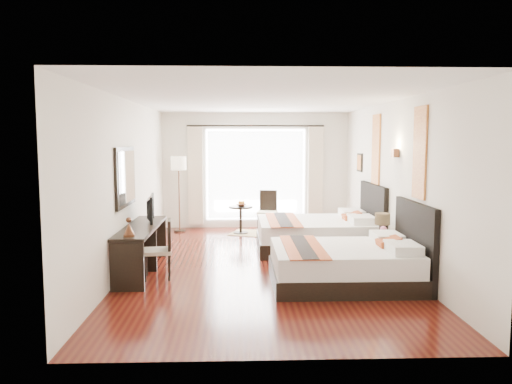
{
  "coord_description": "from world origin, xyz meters",
  "views": [
    {
      "loc": [
        -0.42,
        -8.39,
        2.12
      ],
      "look_at": [
        -0.11,
        0.32,
        1.23
      ],
      "focal_mm": 35.0,
      "sensor_mm": 36.0,
      "label": 1
    }
  ],
  "objects_px": {
    "side_table": "(241,220)",
    "console_desk": "(142,249)",
    "fruit_bowl": "(241,205)",
    "television": "(147,208)",
    "bed_near": "(349,263)",
    "vase": "(383,235)",
    "desk_chair": "(159,260)",
    "bed_far": "(320,233)",
    "window_chair": "(267,219)",
    "nightstand": "(382,252)",
    "floor_lamp": "(179,168)",
    "table_lamp": "(382,221)"
  },
  "relations": [
    {
      "from": "vase",
      "to": "floor_lamp",
      "type": "relative_size",
      "value": 0.07
    },
    {
      "from": "nightstand",
      "to": "bed_near",
      "type": "bearing_deg",
      "value": -127.67
    },
    {
      "from": "nightstand",
      "to": "television",
      "type": "distance_m",
      "value": 4.05
    },
    {
      "from": "bed_far",
      "to": "window_chair",
      "type": "bearing_deg",
      "value": 113.65
    },
    {
      "from": "bed_near",
      "to": "nightstand",
      "type": "height_order",
      "value": "bed_near"
    },
    {
      "from": "console_desk",
      "to": "bed_far",
      "type": "bearing_deg",
      "value": 25.8
    },
    {
      "from": "table_lamp",
      "to": "floor_lamp",
      "type": "distance_m",
      "value": 5.11
    },
    {
      "from": "fruit_bowl",
      "to": "console_desk",
      "type": "bearing_deg",
      "value": -116.67
    },
    {
      "from": "bed_near",
      "to": "vase",
      "type": "xyz_separation_m",
      "value": [
        0.76,
        0.89,
        0.25
      ]
    },
    {
      "from": "nightstand",
      "to": "vase",
      "type": "height_order",
      "value": "vase"
    },
    {
      "from": "bed_near",
      "to": "fruit_bowl",
      "type": "relative_size",
      "value": 9.68
    },
    {
      "from": "desk_chair",
      "to": "window_chair",
      "type": "relative_size",
      "value": 0.96
    },
    {
      "from": "bed_far",
      "to": "nightstand",
      "type": "relative_size",
      "value": 4.58
    },
    {
      "from": "floor_lamp",
      "to": "bed_far",
      "type": "bearing_deg",
      "value": -34.74
    },
    {
      "from": "floor_lamp",
      "to": "window_chair",
      "type": "distance_m",
      "value": 2.38
    },
    {
      "from": "console_desk",
      "to": "fruit_bowl",
      "type": "distance_m",
      "value": 3.66
    },
    {
      "from": "bed_near",
      "to": "fruit_bowl",
      "type": "distance_m",
      "value": 4.37
    },
    {
      "from": "console_desk",
      "to": "television",
      "type": "distance_m",
      "value": 0.76
    },
    {
      "from": "floor_lamp",
      "to": "fruit_bowl",
      "type": "height_order",
      "value": "floor_lamp"
    },
    {
      "from": "bed_far",
      "to": "side_table",
      "type": "distance_m",
      "value": 2.35
    },
    {
      "from": "nightstand",
      "to": "floor_lamp",
      "type": "distance_m",
      "value": 5.24
    },
    {
      "from": "bed_far",
      "to": "window_chair",
      "type": "xyz_separation_m",
      "value": [
        -0.91,
        2.07,
        -0.04
      ]
    },
    {
      "from": "floor_lamp",
      "to": "side_table",
      "type": "relative_size",
      "value": 2.77
    },
    {
      "from": "bed_near",
      "to": "table_lamp",
      "type": "distance_m",
      "value": 1.41
    },
    {
      "from": "table_lamp",
      "to": "vase",
      "type": "relative_size",
      "value": 3.22
    },
    {
      "from": "desk_chair",
      "to": "bed_far",
      "type": "bearing_deg",
      "value": -152.82
    },
    {
      "from": "bed_far",
      "to": "vase",
      "type": "bearing_deg",
      "value": -60.31
    },
    {
      "from": "fruit_bowl",
      "to": "table_lamp",
      "type": "bearing_deg",
      "value": -51.71
    },
    {
      "from": "bed_near",
      "to": "bed_far",
      "type": "height_order",
      "value": "bed_far"
    },
    {
      "from": "bed_far",
      "to": "side_table",
      "type": "bearing_deg",
      "value": 130.93
    },
    {
      "from": "nightstand",
      "to": "side_table",
      "type": "bearing_deg",
      "value": 127.59
    },
    {
      "from": "side_table",
      "to": "window_chair",
      "type": "relative_size",
      "value": 0.67
    },
    {
      "from": "nightstand",
      "to": "side_table",
      "type": "relative_size",
      "value": 0.78
    },
    {
      "from": "bed_near",
      "to": "window_chair",
      "type": "distance_m",
      "value": 4.5
    },
    {
      "from": "bed_far",
      "to": "side_table",
      "type": "height_order",
      "value": "bed_far"
    },
    {
      "from": "window_chair",
      "to": "console_desk",
      "type": "bearing_deg",
      "value": -20.65
    },
    {
      "from": "nightstand",
      "to": "table_lamp",
      "type": "height_order",
      "value": "table_lamp"
    },
    {
      "from": "table_lamp",
      "to": "console_desk",
      "type": "xyz_separation_m",
      "value": [
        -4.01,
        -0.26,
        -0.4
      ]
    },
    {
      "from": "television",
      "to": "desk_chair",
      "type": "bearing_deg",
      "value": -167.15
    },
    {
      "from": "console_desk",
      "to": "television",
      "type": "relative_size",
      "value": 2.8
    },
    {
      "from": "nightstand",
      "to": "television",
      "type": "relative_size",
      "value": 0.64
    },
    {
      "from": "desk_chair",
      "to": "fruit_bowl",
      "type": "distance_m",
      "value": 3.89
    },
    {
      "from": "side_table",
      "to": "window_chair",
      "type": "xyz_separation_m",
      "value": [
        0.63,
        0.3,
        -0.03
      ]
    },
    {
      "from": "bed_near",
      "to": "desk_chair",
      "type": "xyz_separation_m",
      "value": [
        -2.88,
        0.42,
        -0.04
      ]
    },
    {
      "from": "window_chair",
      "to": "bed_near",
      "type": "bearing_deg",
      "value": 23.72
    },
    {
      "from": "side_table",
      "to": "console_desk",
      "type": "bearing_deg",
      "value": -116.17
    },
    {
      "from": "bed_near",
      "to": "console_desk",
      "type": "xyz_separation_m",
      "value": [
        -3.21,
        0.8,
        0.06
      ]
    },
    {
      "from": "desk_chair",
      "to": "console_desk",
      "type": "bearing_deg",
      "value": -55.73
    },
    {
      "from": "desk_chair",
      "to": "floor_lamp",
      "type": "bearing_deg",
      "value": -94.84
    },
    {
      "from": "bed_near",
      "to": "desk_chair",
      "type": "distance_m",
      "value": 2.91
    }
  ]
}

